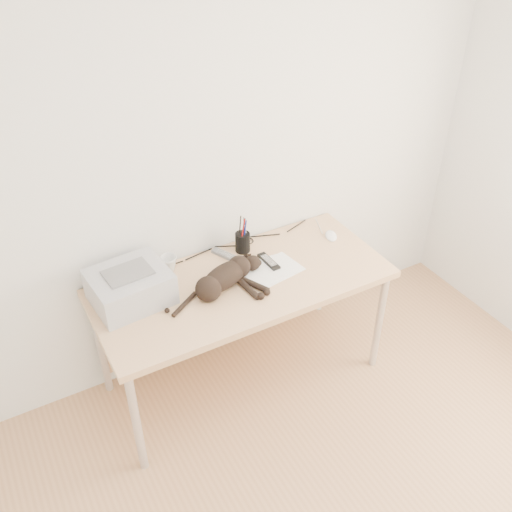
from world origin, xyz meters
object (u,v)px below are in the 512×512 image
mug (169,263)px  mouse (331,234)px  cat (223,279)px  desk (236,291)px  printer (130,287)px  pen_cup (243,242)px

mug → mouse: bearing=-9.5°
cat → mug: cat is taller
cat → mouse: 0.79m
desk → mug: 0.40m
printer → mouse: size_ratio=3.56×
pen_cup → mouse: 0.55m
printer → cat: (0.45, -0.14, -0.03)m
desk → cat: bearing=-140.6°
printer → mug: bearing=28.8°
cat → mug: 0.35m
mouse → desk: bearing=-152.6°
desk → cat: 0.25m
desk → mouse: size_ratio=13.92×
cat → mouse: size_ratio=5.25×
desk → mug: (-0.31, 0.19, 0.18)m
desk → cat: size_ratio=2.65×
printer → pen_cup: 0.71m
mug → printer: bearing=-151.2°
printer → mouse: bearing=-0.8°
pen_cup → mouse: (0.53, -0.13, -0.04)m
cat → mug: (-0.19, 0.29, -0.02)m
desk → printer: 0.61m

